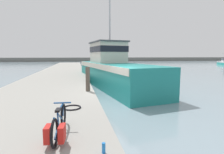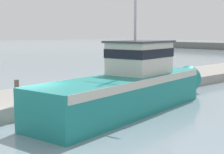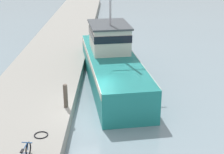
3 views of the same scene
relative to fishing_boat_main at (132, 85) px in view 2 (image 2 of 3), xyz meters
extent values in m
plane|color=gray|center=(-1.01, -5.77, -1.43)|extent=(320.00, 320.00, 0.00)
cube|color=teal|center=(0.12, -0.72, -0.45)|extent=(4.98, 12.33, 1.97)
cone|color=teal|center=(-1.05, 6.26, -0.45)|extent=(2.20, 2.44, 1.87)
cube|color=beige|center=(0.12, -0.72, 0.34)|extent=(5.00, 12.11, 0.39)
cube|color=beige|center=(-0.13, 0.76, 1.41)|extent=(2.96, 3.72, 1.75)
cube|color=black|center=(-0.13, 0.76, 1.72)|extent=(3.02, 3.80, 0.49)
cube|color=#3D4247|center=(-0.13, 0.76, 2.34)|extent=(3.19, 4.02, 0.12)
cylinder|color=#51473D|center=(-2.36, -5.69, -0.07)|extent=(0.23, 0.23, 1.29)
camera|label=1|loc=(-2.92, -14.88, 1.17)|focal=28.00mm
camera|label=2|loc=(12.81, -13.66, 2.86)|focal=55.00mm
camera|label=3|loc=(0.19, -22.20, 7.37)|focal=55.00mm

